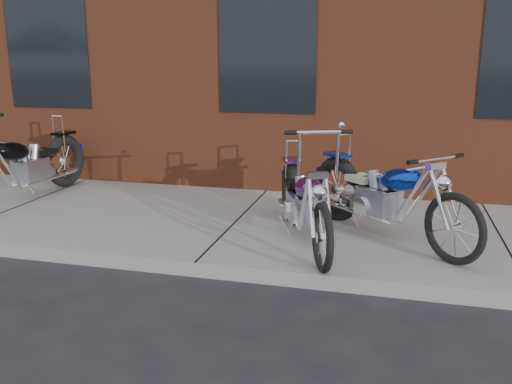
# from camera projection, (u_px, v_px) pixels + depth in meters

# --- Properties ---
(ground) EXTENTS (120.00, 120.00, 0.00)m
(ground) POSITION_uv_depth(u_px,v_px,m) (195.00, 277.00, 5.26)
(ground) COLOR #2F2F32
(ground) RESTS_ON ground
(sidewalk) EXTENTS (22.00, 3.00, 0.15)m
(sidewalk) POSITION_uv_depth(u_px,v_px,m) (238.00, 225.00, 6.65)
(sidewalk) COLOR gray
(sidewalk) RESTS_ON ground
(chopper_purple) EXTENTS (0.94, 2.16, 1.28)m
(chopper_purple) POSITION_uv_depth(u_px,v_px,m) (304.00, 204.00, 5.74)
(chopper_purple) COLOR black
(chopper_purple) RESTS_ON sidewalk
(chopper_blue) EXTENTS (1.84, 1.77, 1.06)m
(chopper_blue) POSITION_uv_depth(u_px,v_px,m) (385.00, 199.00, 5.85)
(chopper_blue) COLOR black
(chopper_blue) RESTS_ON sidewalk
(chopper_third) EXTENTS (0.61, 2.49, 1.27)m
(chopper_third) POSITION_uv_depth(u_px,v_px,m) (26.00, 167.00, 7.47)
(chopper_third) COLOR black
(chopper_third) RESTS_ON sidewalk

